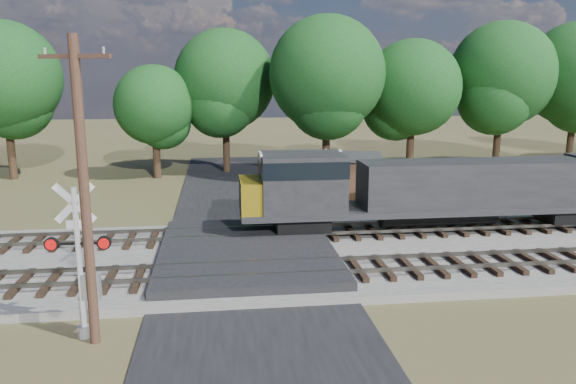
{
  "coord_description": "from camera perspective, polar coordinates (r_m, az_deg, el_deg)",
  "views": [
    {
      "loc": [
        -1.07,
        -21.47,
        7.47
      ],
      "look_at": [
        1.89,
        2.0,
        2.55
      ],
      "focal_mm": 35.0,
      "sensor_mm": 36.0,
      "label": 1
    }
  ],
  "objects": [
    {
      "name": "ground",
      "position": [
        22.76,
        -4.12,
        -7.44
      ],
      "size": [
        160.0,
        160.0,
        0.0
      ],
      "primitive_type": "plane",
      "color": "#474927",
      "rests_on": "ground"
    },
    {
      "name": "ballast_bed",
      "position": [
        25.67,
        18.81,
        -5.46
      ],
      "size": [
        140.0,
        10.0,
        0.3
      ],
      "primitive_type": "cube",
      "color": "gray",
      "rests_on": "ground"
    },
    {
      "name": "road",
      "position": [
        22.75,
        -4.12,
        -7.34
      ],
      "size": [
        7.0,
        60.0,
        0.08
      ],
      "primitive_type": "cube",
      "color": "black",
      "rests_on": "ground"
    },
    {
      "name": "crossing_panel",
      "position": [
        23.13,
        -4.2,
        -6.29
      ],
      "size": [
        7.0,
        9.0,
        0.62
      ],
      "primitive_type": "cube",
      "color": "#262628",
      "rests_on": "ground"
    },
    {
      "name": "track_near",
      "position": [
        21.13,
        4.73,
        -7.8
      ],
      "size": [
        140.0,
        2.6,
        0.33
      ],
      "color": "black",
      "rests_on": "ballast_bed"
    },
    {
      "name": "track_far",
      "position": [
        25.81,
        2.45,
        -4.12
      ],
      "size": [
        140.0,
        2.6,
        0.33
      ],
      "color": "black",
      "rests_on": "ballast_bed"
    },
    {
      "name": "crossing_signal_near",
      "position": [
        17.16,
        -20.04,
        -7.9
      ],
      "size": [
        1.85,
        0.4,
        4.59
      ],
      "rotation": [
        0.0,
        0.0,
        -0.04
      ],
      "color": "silver",
      "rests_on": "ground"
    },
    {
      "name": "crossing_signal_far",
      "position": [
        29.29,
        4.38,
        0.12
      ],
      "size": [
        1.52,
        0.37,
        3.8
      ],
      "rotation": [
        0.0,
        0.0,
        2.98
      ],
      "color": "silver",
      "rests_on": "ground"
    },
    {
      "name": "utility_pole",
      "position": [
        16.07,
        -20.01,
        0.45
      ],
      "size": [
        1.99,
        0.85,
        8.52
      ],
      "rotation": [
        0.0,
        0.0,
        -0.37
      ],
      "color": "#3B251B",
      "rests_on": "ground"
    },
    {
      "name": "equipment_shed",
      "position": [
        34.38,
        6.02,
        1.52
      ],
      "size": [
        4.87,
        4.87,
        2.77
      ],
      "rotation": [
        0.0,
        0.0,
        -0.23
      ],
      "color": "#48301E",
      "rests_on": "ground"
    },
    {
      "name": "treeline",
      "position": [
        42.58,
        1.97,
        11.34
      ],
      "size": [
        81.98,
        12.36,
        11.67
      ],
      "color": "black",
      "rests_on": "ground"
    }
  ]
}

